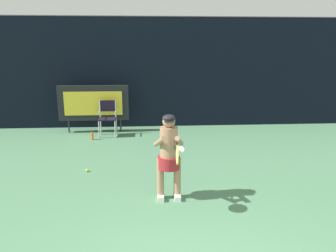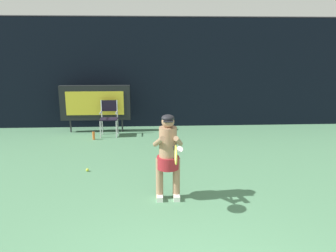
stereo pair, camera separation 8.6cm
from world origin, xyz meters
name	(u,v)px [view 2 (the right image)]	position (x,y,z in m)	size (l,w,h in m)	color
backdrop_screen	(164,73)	(0.00, 8.50, 1.81)	(18.00, 0.12, 3.66)	black
scoreboard	(95,103)	(-2.21, 7.77, 0.95)	(2.20, 0.21, 1.50)	black
umpire_chair	(109,116)	(-1.73, 7.30, 0.62)	(0.52, 0.44, 1.08)	#B7B7BC
water_bottle	(94,136)	(-2.15, 6.85, 0.12)	(0.07, 0.07, 0.27)	orange
tennis_player	(168,153)	(-0.16, 2.86, 0.85)	(0.54, 0.62, 1.54)	white
tennis_racket	(176,155)	(-0.07, 2.31, 1.01)	(0.03, 0.60, 0.31)	black
tennis_ball_spare	(87,170)	(-1.87, 4.27, 0.03)	(0.07, 0.07, 0.07)	#CCDB3D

